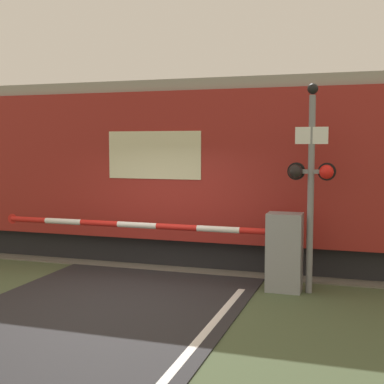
{
  "coord_description": "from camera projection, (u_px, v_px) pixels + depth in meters",
  "views": [
    {
      "loc": [
        3.76,
        -7.95,
        2.55
      ],
      "look_at": [
        0.61,
        1.8,
        1.62
      ],
      "focal_mm": 50.0,
      "sensor_mm": 36.0,
      "label": 1
    }
  ],
  "objects": [
    {
      "name": "ground_plane",
      "position": [
        124.0,
        297.0,
        8.92
      ],
      "size": [
        80.0,
        80.0,
        0.0
      ],
      "primitive_type": "plane",
      "color": "#475638"
    },
    {
      "name": "track_bed",
      "position": [
        189.0,
        255.0,
        12.18
      ],
      "size": [
        36.0,
        3.2,
        0.13
      ],
      "color": "#666056",
      "rests_on": "ground_plane"
    },
    {
      "name": "train",
      "position": [
        177.0,
        170.0,
        12.09
      ],
      "size": [
        19.84,
        2.76,
        3.84
      ],
      "color": "black",
      "rests_on": "ground_plane"
    },
    {
      "name": "crossing_barrier",
      "position": [
        259.0,
        247.0,
        9.36
      ],
      "size": [
        5.94,
        0.44,
        1.36
      ],
      "color": "gray",
      "rests_on": "ground_plane"
    },
    {
      "name": "signal_post",
      "position": [
        311.0,
        176.0,
        8.99
      ],
      "size": [
        0.81,
        0.26,
        3.55
      ],
      "color": "gray",
      "rests_on": "ground_plane"
    }
  ]
}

